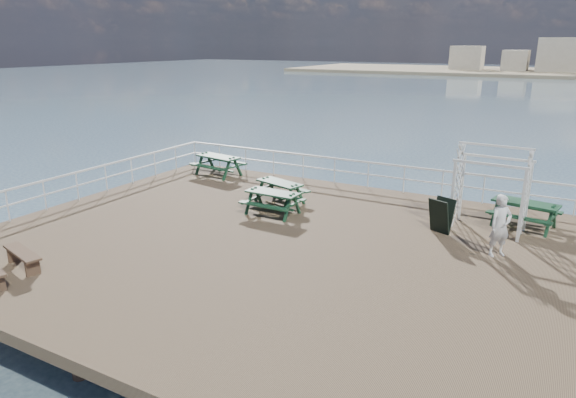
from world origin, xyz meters
The scene contains 10 objects.
ground centered at (0.00, 0.00, -0.15)m, with size 18.00×14.00×0.30m, color brown.
railing centered at (-0.07, 2.57, 0.87)m, with size 17.77×13.76×1.10m.
picnic_table_a centered at (-6.52, 5.59, 0.63)m, with size 2.25×1.92×0.99m.
picnic_table_b centered at (-2.13, 3.40, 0.57)m, with size 2.15×1.92×0.88m.
picnic_table_c centered at (5.97, 4.90, 0.60)m, with size 2.18×1.88×0.94m.
picnic_table_d centered at (-1.67, 2.13, 0.57)m, with size 1.87×1.52×0.89m.
flat_bench_far centered at (-5.09, -4.83, 0.35)m, with size 1.67×0.79×0.47m.
trellis_arbor centered at (5.00, 4.02, 1.20)m, with size 2.25×1.29×2.71m.
sandwich_board centered at (3.78, 3.08, 0.54)m, with size 0.81×0.72×1.10m.
person centered at (5.58, 2.04, 0.87)m, with size 0.63×0.42×1.74m, color silver.
Camera 1 is at (6.89, -12.23, 5.64)m, focal length 32.00 mm.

